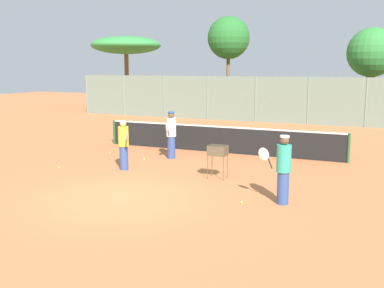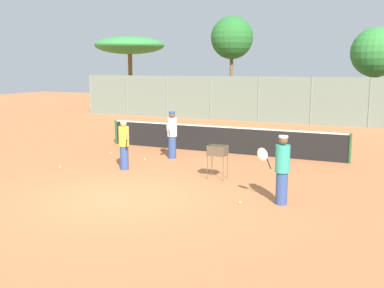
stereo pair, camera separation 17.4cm
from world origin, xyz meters
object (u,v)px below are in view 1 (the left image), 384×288
tennis_net (218,139)px  player_yellow_shirt (283,169)px  ball_cart (218,153)px  player_red_cap (124,144)px  player_white_outfit (171,134)px

tennis_net → player_yellow_shirt: (3.93, -5.79, 0.34)m
ball_cart → player_yellow_shirt: bearing=-35.8°
player_red_cap → player_yellow_shirt: player_yellow_shirt is taller
tennis_net → player_red_cap: player_red_cap is taller
player_white_outfit → ball_cart: player_white_outfit is taller
player_white_outfit → player_yellow_shirt: (5.11, -3.96, -0.01)m
player_white_outfit → ball_cart: size_ratio=1.70×
player_yellow_shirt → ball_cart: size_ratio=1.67×
player_yellow_shirt → ball_cart: player_yellow_shirt is taller
tennis_net → player_yellow_shirt: 7.01m
tennis_net → player_red_cap: bearing=-112.7°
player_white_outfit → player_yellow_shirt: 6.47m
player_red_cap → player_yellow_shirt: size_ratio=0.96×
player_red_cap → player_yellow_shirt: (5.68, -1.61, 0.04)m
player_red_cap → player_yellow_shirt: 5.90m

